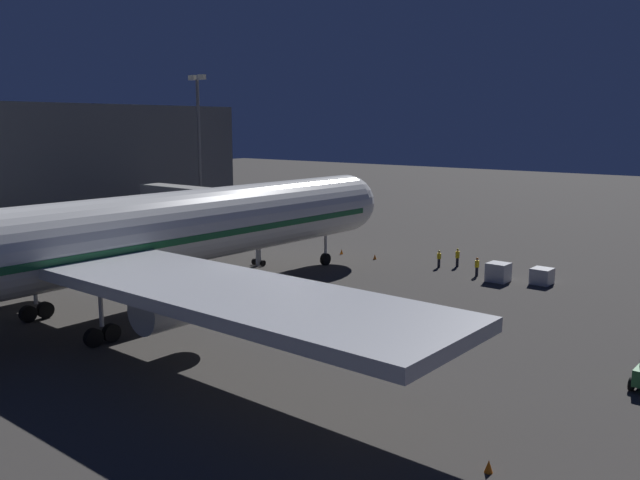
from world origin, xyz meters
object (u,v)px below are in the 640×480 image
Objects in this scene: ground_crew_under_port_wing at (457,257)px; traffic_cone_nose_starboard at (342,252)px; traffic_cone_nose_port at (375,257)px; traffic_cone_wingtip_svc_side at (489,466)px; baggage_container_near_belt at (542,276)px; baggage_container_mid_row at (498,272)px; apron_floodlight_mast at (199,144)px; ground_crew_by_tug at (477,266)px; ground_crew_marshaller_fwd at (439,258)px; airliner_at_gate at (66,247)px; jet_bridge at (218,202)px.

ground_crew_under_port_wing is 3.35× the size of traffic_cone_nose_starboard.
traffic_cone_wingtip_svc_side is at bearing 130.97° from traffic_cone_nose_port.
traffic_cone_nose_starboard is (21.98, 0.52, -0.43)m from baggage_container_near_belt.
traffic_cone_wingtip_svc_side is (-13.97, 31.39, -0.57)m from baggage_container_mid_row.
apron_floodlight_mast is 40.83m from ground_crew_by_tug.
baggage_container_near_belt is at bearing 178.65° from ground_crew_marshaller_fwd.
airliner_at_gate reaches higher than traffic_cone_wingtip_svc_side.
apron_floodlight_mast reaches higher than baggage_container_near_belt.
traffic_cone_nose_starboard is (18.57, -1.01, -0.57)m from baggage_container_mid_row.
ground_crew_under_port_wing is 3.35× the size of traffic_cone_nose_port.
ground_crew_marshaller_fwd reaches higher than traffic_cone_wingtip_svc_side.
jet_bridge is at bearing 17.93° from baggage_container_mid_row.
ground_crew_under_port_wing reaches higher than traffic_cone_nose_port.
baggage_container_mid_row reaches higher than traffic_cone_nose_port.
airliner_at_gate is 37.24m from ground_crew_under_port_wing.
ground_crew_marshaller_fwd is at bearing -1.35° from baggage_container_near_belt.
jet_bridge reaches higher than traffic_cone_wingtip_svc_side.
traffic_cone_nose_port is at bearing -49.03° from traffic_cone_wingtip_svc_side.
baggage_container_mid_row reaches higher than traffic_cone_wingtip_svc_side.
traffic_cone_nose_starboard is at bearing 3.78° from ground_crew_marshaller_fwd.
baggage_container_mid_row reaches higher than baggage_container_near_belt.
baggage_container_near_belt is 3.74m from baggage_container_mid_row.
airliner_at_gate is 25.77m from jet_bridge.
airliner_at_gate is 36.01m from ground_crew_by_tug.
jet_bridge is at bearing 145.42° from apron_floodlight_mast.
ground_crew_under_port_wing is (-1.24, -1.45, 0.07)m from ground_crew_marshaller_fwd.
traffic_cone_nose_starboard is (4.40, 0.00, 0.00)m from traffic_cone_nose_port.
ground_crew_under_port_wing is at bearing -170.21° from traffic_cone_nose_starboard.
baggage_container_mid_row is 6.62m from ground_crew_under_port_wing.
traffic_cone_nose_starboard is at bearing -3.12° from baggage_container_mid_row.
baggage_container_near_belt reaches higher than traffic_cone_nose_starboard.
airliner_at_gate reaches higher than traffic_cone_nose_port.
jet_bridge is 11.56× the size of baggage_container_near_belt.
ground_crew_by_tug is at bearing -159.09° from jet_bridge.
traffic_cone_wingtip_svc_side is (-30.34, -0.77, -5.56)m from airliner_at_gate.
ground_crew_by_tug is 3.19× the size of traffic_cone_wingtip_svc_side.
jet_bridge reaches higher than baggage_container_near_belt.
baggage_container_near_belt is 1.02× the size of ground_crew_marshaller_fwd.
jet_bridge is at bearing 27.61° from ground_crew_marshaller_fwd.
baggage_container_mid_row is 3.31× the size of traffic_cone_nose_port.
ground_crew_marshaller_fwd is at bearing -105.39° from airliner_at_gate.
traffic_cone_nose_starboard is 1.00× the size of traffic_cone_wingtip_svc_side.
ground_crew_under_port_wing reaches higher than ground_crew_marshaller_fwd.
baggage_container_mid_row is (3.41, 1.53, 0.14)m from baggage_container_near_belt.
ground_crew_under_port_wing is (5.78, -3.22, 0.17)m from baggage_container_mid_row.
baggage_container_mid_row is 1.06× the size of ground_crew_marshaller_fwd.
baggage_container_near_belt is 3.17× the size of traffic_cone_nose_starboard.
traffic_cone_nose_port is (-13.16, -9.85, -5.66)m from jet_bridge.
ground_crew_under_port_wing is at bearing -29.10° from baggage_container_mid_row.
traffic_cone_wingtip_svc_side is at bearing 119.71° from ground_crew_under_port_wing.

